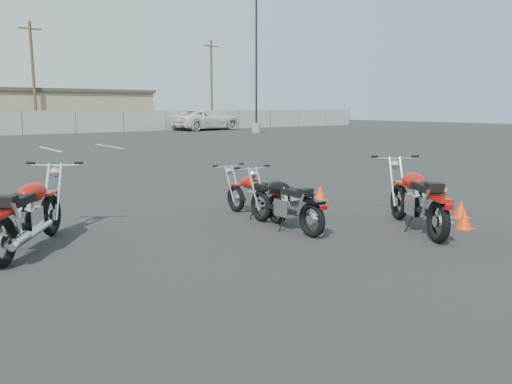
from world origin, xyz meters
TOP-DOWN VIEW (x-y plane):
  - ground at (0.00, 0.00)m, footprint 120.00×120.00m
  - motorcycle_front_red at (-3.12, 1.63)m, footprint 1.77×2.18m
  - motorcycle_second_black at (0.65, 0.36)m, footprint 0.78×2.02m
  - motorcycle_third_red at (0.79, 1.38)m, footprint 0.73×1.89m
  - motorcycle_rear_red at (2.36, -1.04)m, footprint 1.66×2.22m
  - training_cone_near at (2.96, 1.89)m, footprint 0.29×0.29m
  - training_cone_far at (3.08, -1.47)m, footprint 0.28×0.28m
  - training_cone_extra at (3.81, -0.97)m, footprint 0.29×0.29m
  - light_pole_east at (20.00, 26.83)m, footprint 0.80×0.70m
  - tan_building_east at (10.00, 44.00)m, footprint 14.40×9.40m
  - utility_pole_c at (6.00, 39.00)m, footprint 1.80×0.24m
  - utility_pole_d at (24.00, 40.00)m, footprint 1.80×0.24m
  - white_van at (19.40, 33.62)m, footprint 4.19×8.07m

SIDE VIEW (x-z plane):
  - ground at x=0.00m, z-range 0.00..0.00m
  - training_cone_far at x=3.08m, z-range 0.00..0.34m
  - training_cone_extra at x=3.81m, z-range 0.00..0.34m
  - training_cone_near at x=2.96m, z-range 0.00..0.35m
  - motorcycle_third_red at x=0.79m, z-range -0.04..0.89m
  - motorcycle_second_black at x=0.65m, z-range -0.04..0.94m
  - motorcycle_rear_red at x=2.36m, z-range -0.05..1.11m
  - motorcycle_front_red at x=-3.12m, z-range -0.05..1.11m
  - white_van at x=19.40m, z-range 0.00..2.93m
  - tan_building_east at x=10.00m, z-range 0.01..3.71m
  - light_pole_east at x=20.00m, z-range -2.71..9.13m
  - utility_pole_c at x=6.00m, z-range 0.19..9.19m
  - utility_pole_d at x=24.00m, z-range 0.19..9.19m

